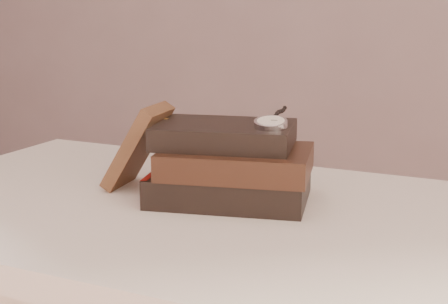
% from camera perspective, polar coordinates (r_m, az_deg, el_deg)
% --- Properties ---
extents(table, '(1.00, 0.60, 0.75)m').
position_cam_1_polar(table, '(1.02, -2.55, -9.58)').
color(table, silver).
rests_on(table, ground).
extents(book_stack, '(0.27, 0.21, 0.12)m').
position_cam_1_polar(book_stack, '(0.99, 0.60, -1.17)').
color(book_stack, black).
rests_on(book_stack, table).
extents(journal, '(0.11, 0.10, 0.14)m').
position_cam_1_polar(journal, '(1.06, -7.58, 0.51)').
color(journal, '#402618').
rests_on(journal, table).
extents(pocket_watch, '(0.06, 0.15, 0.02)m').
position_cam_1_polar(pocket_watch, '(0.96, 4.19, 2.62)').
color(pocket_watch, silver).
rests_on(pocket_watch, book_stack).
extents(eyeglasses, '(0.12, 0.13, 0.05)m').
position_cam_1_polar(eyeglasses, '(1.08, -2.96, 0.69)').
color(eyeglasses, silver).
rests_on(eyeglasses, book_stack).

